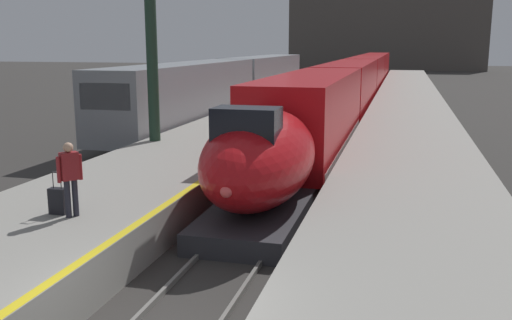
% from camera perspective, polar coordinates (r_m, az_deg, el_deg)
% --- Properties ---
extents(platform_left, '(4.80, 110.00, 1.05)m').
position_cam_1_polar(platform_left, '(33.18, 1.04, 4.15)').
color(platform_left, gray).
rests_on(platform_left, ground).
extents(platform_right, '(4.80, 110.00, 1.05)m').
position_cam_1_polar(platform_right, '(32.28, 15.18, 3.54)').
color(platform_right, gray).
rests_on(platform_right, ground).
extents(platform_left_safety_stripe, '(0.20, 107.80, 0.01)m').
position_cam_1_polar(platform_left_safety_stripe, '(32.66, 4.95, 4.92)').
color(platform_left_safety_stripe, yellow).
rests_on(platform_left_safety_stripe, platform_left).
extents(rail_main_left, '(0.08, 110.00, 0.12)m').
position_cam_1_polar(rail_main_left, '(35.34, 7.30, 3.76)').
color(rail_main_left, slate).
rests_on(rail_main_left, ground).
extents(rail_main_right, '(0.08, 110.00, 0.12)m').
position_cam_1_polar(rail_main_right, '(35.18, 9.73, 3.65)').
color(rail_main_right, slate).
rests_on(rail_main_right, ground).
extents(rail_secondary_left, '(0.08, 110.00, 0.12)m').
position_cam_1_polar(rail_secondary_left, '(37.22, -5.19, 4.20)').
color(rail_secondary_left, slate).
rests_on(rail_secondary_left, ground).
extents(rail_secondary_right, '(0.08, 110.00, 0.12)m').
position_cam_1_polar(rail_secondary_right, '(36.74, -2.98, 4.14)').
color(rail_secondary_right, slate).
rests_on(rail_secondary_right, ground).
extents(highspeed_train_main, '(2.92, 74.98, 3.60)m').
position_cam_1_polar(highspeed_train_main, '(48.29, 10.31, 8.05)').
color(highspeed_train_main, '#B20F14').
rests_on(highspeed_train_main, ground).
extents(regional_train_adjacent, '(2.85, 36.60, 3.80)m').
position_cam_1_polar(regional_train_adjacent, '(40.66, -2.28, 7.80)').
color(regional_train_adjacent, gray).
rests_on(regional_train_adjacent, ground).
extents(station_column_mid, '(4.00, 0.68, 9.00)m').
position_cam_1_polar(station_column_mid, '(22.75, -10.66, 15.55)').
color(station_column_mid, '#1E3828').
rests_on(station_column_mid, platform_left).
extents(passenger_near_edge, '(0.41, 0.47, 1.69)m').
position_cam_1_polar(passenger_near_edge, '(13.14, -18.28, -1.31)').
color(passenger_near_edge, '#23232D').
rests_on(passenger_near_edge, platform_left).
extents(rolling_suitcase, '(0.40, 0.22, 0.98)m').
position_cam_1_polar(rolling_suitcase, '(13.62, -19.33, -3.92)').
color(rolling_suitcase, black).
rests_on(rolling_suitcase, platform_left).
extents(terminus_back_wall, '(36.00, 2.00, 14.00)m').
position_cam_1_polar(terminus_back_wall, '(109.31, 12.96, 12.49)').
color(terminus_back_wall, '#4C4742').
rests_on(terminus_back_wall, ground).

